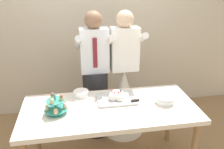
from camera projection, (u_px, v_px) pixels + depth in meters
name	position (u px, v px, depth m)	size (l,w,h in m)	color
rear_wall	(94.00, 18.00, 3.45)	(5.20, 0.10, 2.90)	beige
dessert_table	(110.00, 113.00, 2.47)	(1.80, 0.80, 0.78)	silver
cupcake_stand	(56.00, 106.00, 2.31)	(0.23, 0.23, 0.21)	teal
main_cake_tray	(117.00, 97.00, 2.57)	(0.44, 0.31, 0.12)	silver
plate_stack	(165.00, 99.00, 2.52)	(0.20, 0.20, 0.08)	white
round_cake	(81.00, 94.00, 2.64)	(0.24, 0.24, 0.07)	white
person_groom	(95.00, 84.00, 3.03)	(0.46, 0.49, 1.66)	#232328
person_bride	(123.00, 93.00, 3.15)	(0.56, 0.56, 1.66)	white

